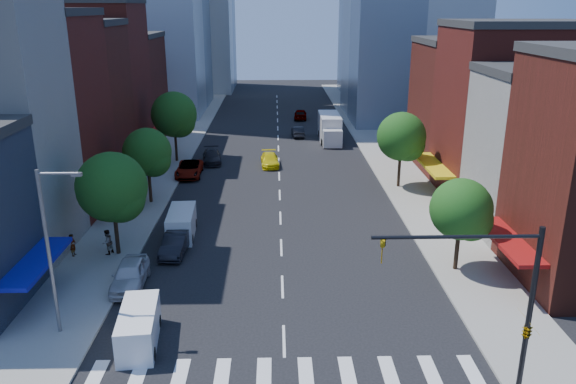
# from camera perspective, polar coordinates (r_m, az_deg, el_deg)

# --- Properties ---
(ground) EXTENTS (220.00, 220.00, 0.00)m
(ground) POSITION_cam_1_polar(r_m,az_deg,el_deg) (30.46, -0.41, -14.89)
(ground) COLOR black
(ground) RESTS_ON ground
(sidewalk_left) EXTENTS (5.00, 120.00, 0.15)m
(sidewalk_left) POSITION_cam_1_polar(r_m,az_deg,el_deg) (68.63, -11.49, 3.96)
(sidewalk_left) COLOR gray
(sidewalk_left) RESTS_ON ground
(sidewalk_right) EXTENTS (5.00, 120.00, 0.15)m
(sidewalk_right) POSITION_cam_1_polar(r_m,az_deg,el_deg) (68.77, 9.53, 4.10)
(sidewalk_right) COLOR gray
(sidewalk_right) RESTS_ON ground
(crosswalk) EXTENTS (19.00, 3.00, 0.01)m
(crosswalk) POSITION_cam_1_polar(r_m,az_deg,el_deg) (27.99, -0.30, -18.25)
(crosswalk) COLOR silver
(crosswalk) RESTS_ON ground
(bldg_left_2) EXTENTS (12.00, 9.00, 16.00)m
(bldg_left_2) POSITION_cam_1_polar(r_m,az_deg,el_deg) (51.13, -25.28, 6.81)
(bldg_left_2) COLOR #5D1C16
(bldg_left_2) RESTS_ON ground
(bldg_left_3) EXTENTS (12.00, 8.00, 15.00)m
(bldg_left_3) POSITION_cam_1_polar(r_m,az_deg,el_deg) (58.97, -22.01, 8.05)
(bldg_left_3) COLOR #4A1B12
(bldg_left_3) RESTS_ON ground
(bldg_left_4) EXTENTS (12.00, 9.00, 17.00)m
(bldg_left_4) POSITION_cam_1_polar(r_m,az_deg,el_deg) (66.77, -19.64, 10.25)
(bldg_left_4) COLOR #5D1C16
(bldg_left_4) RESTS_ON ground
(bldg_left_5) EXTENTS (12.00, 10.00, 13.00)m
(bldg_left_5) POSITION_cam_1_polar(r_m,az_deg,el_deg) (76.04, -17.32, 9.83)
(bldg_left_5) COLOR #4A1B12
(bldg_left_5) RESTS_ON ground
(bldg_right_1) EXTENTS (12.00, 8.00, 12.00)m
(bldg_right_1) POSITION_cam_1_polar(r_m,az_deg,el_deg) (47.01, 25.81, 3.34)
(bldg_right_1) COLOR beige
(bldg_right_1) RESTS_ON ground
(bldg_right_2) EXTENTS (12.00, 10.00, 15.00)m
(bldg_right_2) POSITION_cam_1_polar(r_m,az_deg,el_deg) (54.68, 21.90, 7.35)
(bldg_right_2) COLOR #5D1C16
(bldg_right_2) RESTS_ON ground
(bldg_right_3) EXTENTS (12.00, 10.00, 13.00)m
(bldg_right_3) POSITION_cam_1_polar(r_m,az_deg,el_deg) (64.02, 18.39, 8.26)
(bldg_right_3) COLOR #4A1B12
(bldg_right_3) RESTS_ON ground
(traffic_signal) EXTENTS (7.24, 2.24, 8.00)m
(traffic_signal) POSITION_cam_1_polar(r_m,az_deg,el_deg) (26.53, 22.22, -11.36)
(traffic_signal) COLOR black
(traffic_signal) RESTS_ON sidewalk_right
(streetlight) EXTENTS (2.25, 0.25, 9.00)m
(streetlight) POSITION_cam_1_polar(r_m,az_deg,el_deg) (31.01, -22.92, -4.79)
(streetlight) COLOR slate
(streetlight) RESTS_ON sidewalk_left
(tree_left_near) EXTENTS (4.80, 4.80, 7.30)m
(tree_left_near) POSITION_cam_1_polar(r_m,az_deg,el_deg) (39.81, -17.26, 0.21)
(tree_left_near) COLOR black
(tree_left_near) RESTS_ON sidewalk_left
(tree_left_mid) EXTENTS (4.20, 4.20, 6.65)m
(tree_left_mid) POSITION_cam_1_polar(r_m,az_deg,el_deg) (50.15, -13.95, 3.75)
(tree_left_mid) COLOR black
(tree_left_mid) RESTS_ON sidewalk_left
(tree_left_far) EXTENTS (5.00, 5.00, 7.75)m
(tree_left_far) POSITION_cam_1_polar(r_m,az_deg,el_deg) (63.42, -11.37, 7.55)
(tree_left_far) COLOR black
(tree_left_far) RESTS_ON sidewalk_left
(tree_right_near) EXTENTS (4.00, 4.00, 6.20)m
(tree_right_near) POSITION_cam_1_polar(r_m,az_deg,el_deg) (37.64, 17.41, -1.94)
(tree_right_near) COLOR black
(tree_right_near) RESTS_ON sidewalk_right
(tree_right_far) EXTENTS (4.60, 4.60, 7.20)m
(tree_right_far) POSITION_cam_1_polar(r_m,az_deg,el_deg) (54.10, 11.60, 5.34)
(tree_right_far) COLOR black
(tree_right_far) RESTS_ON sidewalk_right
(parked_car_front) EXTENTS (2.15, 4.90, 1.64)m
(parked_car_front) POSITION_cam_1_polar(r_m,az_deg,el_deg) (36.65, -15.76, -8.06)
(parked_car_front) COLOR #BBBCC1
(parked_car_front) RESTS_ON ground
(parked_car_second) EXTENTS (1.84, 4.55, 1.47)m
(parked_car_second) POSITION_cam_1_polar(r_m,az_deg,el_deg) (40.65, -11.35, -5.15)
(parked_car_second) COLOR black
(parked_car_second) RESTS_ON ground
(parked_car_third) EXTENTS (2.66, 5.52, 1.51)m
(parked_car_third) POSITION_cam_1_polar(r_m,az_deg,el_deg) (58.80, -10.00, 2.33)
(parked_car_third) COLOR #999999
(parked_car_third) RESTS_ON ground
(parked_car_rear) EXTENTS (2.61, 5.13, 1.43)m
(parked_car_rear) POSITION_cam_1_polar(r_m,az_deg,el_deg) (63.44, -7.75, 3.59)
(parked_car_rear) COLOR black
(parked_car_rear) RESTS_ON ground
(cargo_van_near) EXTENTS (2.27, 4.68, 1.92)m
(cargo_van_near) POSITION_cam_1_polar(r_m,az_deg,el_deg) (30.64, -14.95, -13.26)
(cargo_van_near) COLOR white
(cargo_van_near) RESTS_ON ground
(cargo_van_far) EXTENTS (2.15, 4.82, 2.01)m
(cargo_van_far) POSITION_cam_1_polar(r_m,az_deg,el_deg) (43.39, -10.78, -3.20)
(cargo_van_far) COLOR silver
(cargo_van_far) RESTS_ON ground
(taxi) EXTENTS (2.17, 4.75, 1.35)m
(taxi) POSITION_cam_1_polar(r_m,az_deg,el_deg) (61.72, -1.87, 3.29)
(taxi) COLOR yellow
(taxi) RESTS_ON ground
(traffic_car_oncoming) EXTENTS (1.74, 4.23, 1.36)m
(traffic_car_oncoming) POSITION_cam_1_polar(r_m,az_deg,el_deg) (75.89, 1.00, 6.16)
(traffic_car_oncoming) COLOR black
(traffic_car_oncoming) RESTS_ON ground
(traffic_car_far) EXTENTS (2.11, 4.75, 1.59)m
(traffic_car_far) POSITION_cam_1_polar(r_m,az_deg,el_deg) (87.88, 1.28, 7.91)
(traffic_car_far) COLOR #999999
(traffic_car_far) RESTS_ON ground
(box_truck) EXTENTS (2.66, 8.45, 3.40)m
(box_truck) POSITION_cam_1_polar(r_m,az_deg,el_deg) (73.28, 4.27, 6.41)
(box_truck) COLOR silver
(box_truck) RESTS_ON ground
(pedestrian_near) EXTENTS (0.40, 0.60, 1.60)m
(pedestrian_near) POSITION_cam_1_polar(r_m,az_deg,el_deg) (41.88, -21.01, -5.03)
(pedestrian_near) COLOR #999999
(pedestrian_near) RESTS_ON sidewalk_left
(pedestrian_far) EXTENTS (1.00, 1.09, 1.80)m
(pedestrian_far) POSITION_cam_1_polar(r_m,az_deg,el_deg) (41.29, -17.89, -4.86)
(pedestrian_far) COLOR #999999
(pedestrian_far) RESTS_ON sidewalk_left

